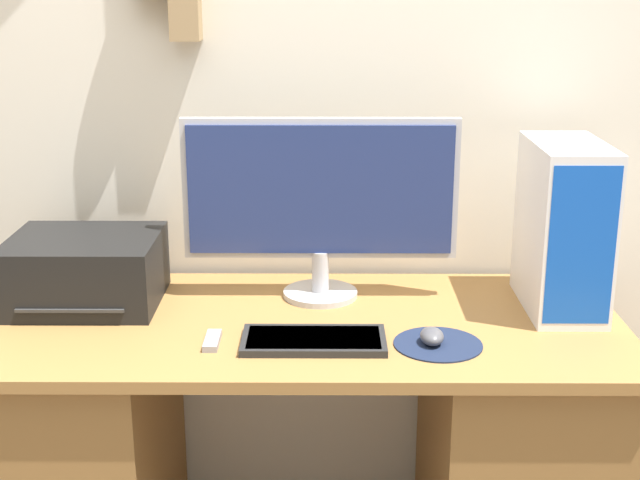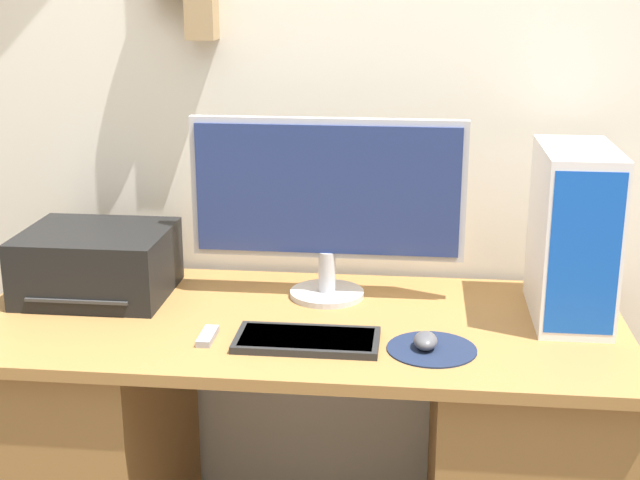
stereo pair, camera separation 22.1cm
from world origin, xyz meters
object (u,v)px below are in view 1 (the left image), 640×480
Objects in this scene: monitor at (320,197)px; mouse at (432,336)px; computer_tower at (564,227)px; keyboard at (314,340)px; printer at (85,271)px; remote_control at (212,341)px.

monitor reaches higher than mouse.
monitor reaches higher than computer_tower.
keyboard is at bearing 179.03° from mouse.
printer is at bearing -175.09° from monitor.
printer is at bearing 178.76° from computer_tower.
mouse is 0.52m from remote_control.
mouse is 0.94m from printer.
keyboard is 0.28m from mouse.
remote_control is at bearing 179.45° from mouse.
printer is (-1.26, 0.03, -0.13)m from computer_tower.
mouse is at bearing -17.52° from printer.
mouse is 0.49m from computer_tower.
mouse is at bearing -144.89° from computer_tower.
remote_control is at bearing -127.83° from monitor.
mouse is at bearing -51.51° from monitor.
computer_tower reaches higher than printer.
mouse is 0.21× the size of printer.
computer_tower is at bearing 35.11° from mouse.
mouse is (0.27, -0.34, -0.26)m from monitor.
computer_tower is at bearing 21.23° from keyboard.
monitor is 0.66m from printer.
remote_control is (-0.52, 0.01, -0.01)m from mouse.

